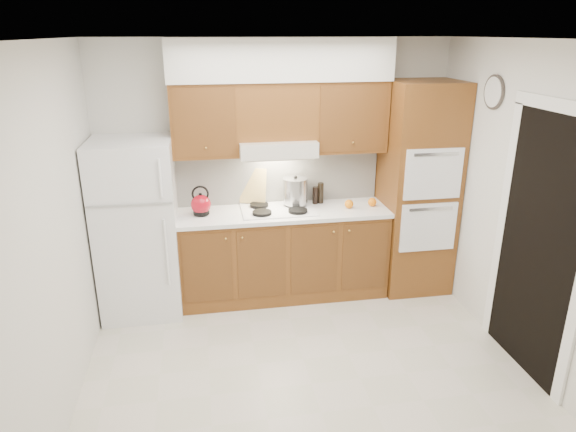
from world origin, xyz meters
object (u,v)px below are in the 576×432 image
(fridge, at_px, (138,228))
(kettle, at_px, (201,204))
(oven_cabinet, at_px, (417,189))
(stock_pot, at_px, (295,191))

(fridge, xyz_separation_m, kettle, (0.61, 0.06, 0.19))
(oven_cabinet, distance_m, stock_pot, 1.28)
(fridge, bearing_deg, oven_cabinet, 0.70)
(fridge, relative_size, oven_cabinet, 0.78)
(stock_pot, bearing_deg, fridge, -173.71)
(kettle, bearing_deg, oven_cabinet, 16.14)
(oven_cabinet, bearing_deg, kettle, 179.34)
(fridge, distance_m, stock_pot, 1.60)
(oven_cabinet, relative_size, kettle, 11.15)
(kettle, height_order, stock_pot, stock_pot)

